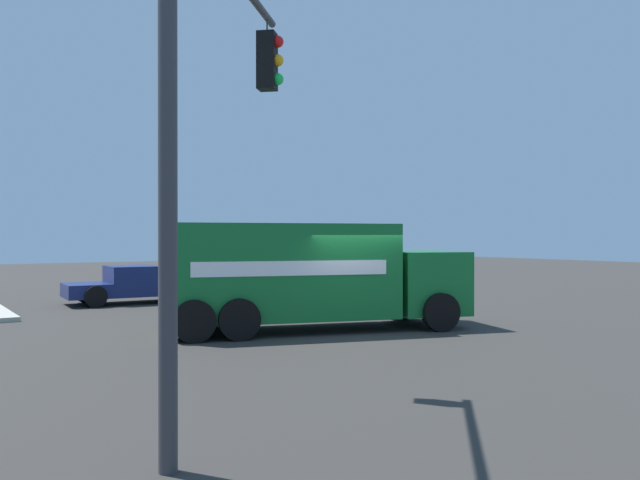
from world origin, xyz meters
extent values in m
plane|color=#33302D|center=(0.00, 0.00, 0.00)|extent=(100.00, 100.00, 0.00)
cube|color=#146B2D|center=(0.99, 1.37, 1.57)|extent=(3.98, 6.25, 2.44)
cube|color=#146B2D|center=(-0.17, -2.46, 1.20)|extent=(2.85, 2.52, 1.70)
cube|color=black|center=(-0.42, -3.28, 1.54)|extent=(1.95, 0.66, 0.88)
cube|color=#B2B2B7|center=(1.80, 4.05, 0.19)|extent=(2.26, 0.86, 0.21)
cube|color=white|center=(2.15, 1.02, 1.69)|extent=(1.43, 4.67, 0.36)
cube|color=white|center=(-0.17, 1.72, 1.69)|extent=(1.43, 4.67, 0.36)
cylinder|color=black|center=(1.03, -2.77, 0.50)|extent=(0.56, 1.04, 1.00)
cylinder|color=black|center=(-1.35, -2.05, 0.50)|extent=(0.56, 1.04, 1.00)
cylinder|color=black|center=(2.55, 2.26, 0.50)|extent=(0.56, 1.04, 1.00)
cylinder|color=black|center=(0.18, 2.98, 0.50)|extent=(0.56, 1.04, 1.00)
cylinder|color=black|center=(2.86, 3.26, 0.50)|extent=(0.56, 1.04, 1.00)
cylinder|color=black|center=(0.49, 3.98, 0.50)|extent=(0.56, 1.04, 1.00)
cylinder|color=#38383D|center=(-7.12, 7.42, 3.17)|extent=(0.20, 0.20, 6.35)
cylinder|color=#38383D|center=(-4.15, 4.61, 5.97)|extent=(0.03, 0.03, 0.25)
cube|color=black|center=(-4.15, 4.61, 5.37)|extent=(0.42, 0.42, 0.95)
sphere|color=red|center=(-4.28, 4.48, 5.69)|extent=(0.20, 0.20, 0.20)
sphere|color=#EFA314|center=(-4.28, 4.48, 5.38)|extent=(0.20, 0.20, 0.20)
sphere|color=#19CC4C|center=(-4.28, 4.48, 5.07)|extent=(0.20, 0.20, 0.20)
cube|color=navy|center=(10.32, 4.03, 0.53)|extent=(2.04, 1.62, 0.50)
cube|color=navy|center=(10.22, 2.43, 0.83)|extent=(2.05, 1.82, 1.10)
cube|color=black|center=(10.22, 2.43, 1.12)|extent=(1.88, 1.54, 0.48)
cube|color=navy|center=(10.11, 0.58, 0.56)|extent=(2.07, 2.12, 0.55)
cylinder|color=black|center=(9.31, 3.95, 0.38)|extent=(0.29, 0.77, 0.76)
cylinder|color=black|center=(11.31, 3.83, 0.38)|extent=(0.29, 0.77, 0.76)
cylinder|color=black|center=(9.10, 0.53, 0.38)|extent=(0.29, 0.77, 0.76)
cylinder|color=black|center=(11.10, 0.41, 0.38)|extent=(0.29, 0.77, 0.76)
camera|label=1|loc=(-13.61, 9.81, 2.46)|focal=36.38mm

